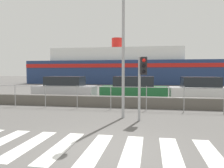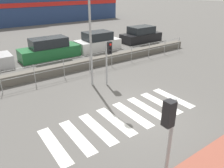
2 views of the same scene
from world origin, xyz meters
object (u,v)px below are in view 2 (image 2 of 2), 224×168
at_px(parked_car_green, 49,49).
at_px(parked_car_black, 141,35).
at_px(traffic_light_near, 169,126).
at_px(streetlamp, 92,21).
at_px(traffic_light_far, 108,54).
at_px(parked_car_white, 98,42).

relative_size(parked_car_green, parked_car_black, 1.09).
distance_m(parked_car_green, parked_car_black, 9.60).
bearing_deg(traffic_light_near, streetlamp, 74.16).
bearing_deg(traffic_light_far, traffic_light_near, -112.43).
height_order(parked_car_green, parked_car_black, parked_car_green).
relative_size(traffic_light_near, traffic_light_far, 1.11).
xyz_separation_m(traffic_light_near, parked_car_green, (1.89, 13.53, -1.33)).
xyz_separation_m(traffic_light_near, parked_car_white, (6.31, 13.53, -1.34)).
bearing_deg(parked_car_white, traffic_light_near, -115.02).
bearing_deg(traffic_light_near, parked_car_white, 64.98).
height_order(traffic_light_near, parked_car_black, traffic_light_near).
xyz_separation_m(streetlamp, parked_car_green, (-0.05, 6.68, -2.93)).
relative_size(streetlamp, parked_car_white, 1.47).
bearing_deg(parked_car_green, streetlamp, -89.55).
bearing_deg(parked_car_black, traffic_light_far, -141.78).
bearing_deg(traffic_light_near, traffic_light_far, 67.57).
relative_size(traffic_light_near, streetlamp, 0.47).
xyz_separation_m(traffic_light_near, parked_car_black, (11.49, 13.53, -1.35)).
xyz_separation_m(traffic_light_near, streetlamp, (1.94, 6.85, 1.60)).
height_order(traffic_light_far, parked_car_white, traffic_light_far).
distance_m(traffic_light_far, parked_car_black, 11.20).
relative_size(traffic_light_near, parked_car_black, 0.65).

